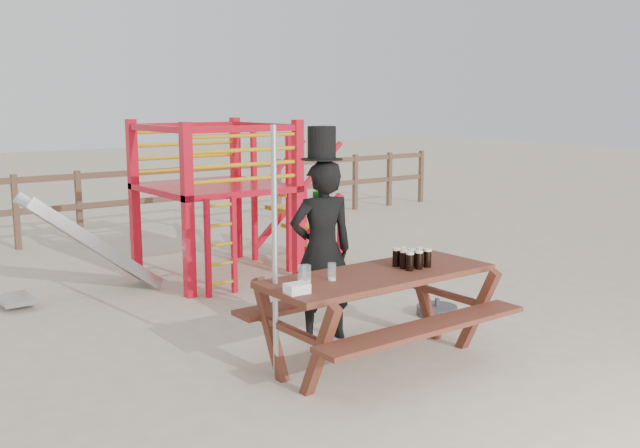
{
  "coord_description": "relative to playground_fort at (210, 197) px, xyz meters",
  "views": [
    {
      "loc": [
        -4.38,
        -4.79,
        2.34
      ],
      "look_at": [
        -0.15,
        0.8,
        1.13
      ],
      "focal_mm": 40.0,
      "sensor_mm": 36.0,
      "label": 1
    }
  ],
  "objects": [
    {
      "name": "ground",
      "position": [
        -0.12,
        -3.58,
        -1.07
      ],
      "size": [
        60.0,
        60.0,
        0.0
      ],
      "primitive_type": "plane",
      "color": "beige",
      "rests_on": "ground"
    },
    {
      "name": "back_fence",
      "position": [
        -0.12,
        3.42,
        -0.34
      ],
      "size": [
        15.09,
        0.09,
        1.2
      ],
      "color": "brown",
      "rests_on": "ground"
    },
    {
      "name": "playground_fort",
      "position": [
        0.0,
        0.0,
        0.0
      ],
      "size": [
        4.71,
        1.84,
        2.1
      ],
      "color": "red",
      "rests_on": "ground"
    },
    {
      "name": "picnic_table",
      "position": [
        -0.38,
        -3.79,
        -0.54
      ],
      "size": [
        2.17,
        1.5,
        0.84
      ],
      "rotation": [
        0.0,
        0.0,
        -0.0
      ],
      "color": "maroon",
      "rests_on": "ground"
    },
    {
      "name": "man_with_hat",
      "position": [
        -0.38,
        -2.95,
        -0.13
      ],
      "size": [
        0.74,
        0.58,
        2.11
      ],
      "rotation": [
        0.0,
        0.0,
        2.88
      ],
      "color": "black",
      "rests_on": "ground"
    },
    {
      "name": "metal_pole",
      "position": [
        -1.32,
        -3.55,
        0.0
      ],
      "size": [
        0.05,
        0.05,
        2.15
      ],
      "primitive_type": "cylinder",
      "color": "#B2B2B7",
      "rests_on": "ground"
    },
    {
      "name": "parasol_base",
      "position": [
        1.12,
        -3.09,
        -1.02
      ],
      "size": [
        0.45,
        0.45,
        0.19
      ],
      "color": "#39393F",
      "rests_on": "ground"
    },
    {
      "name": "paper_bag",
      "position": [
        -1.36,
        -3.92,
        -0.19
      ],
      "size": [
        0.19,
        0.15,
        0.08
      ],
      "primitive_type": "cube",
      "rotation": [
        0.0,
        0.0,
        -0.06
      ],
      "color": "white",
      "rests_on": "picnic_table"
    },
    {
      "name": "stout_pints",
      "position": [
        -0.01,
        -3.81,
        -0.15
      ],
      "size": [
        0.3,
        0.28,
        0.17
      ],
      "color": "black",
      "rests_on": "picnic_table"
    },
    {
      "name": "empty_glasses",
      "position": [
        -1.03,
        -3.7,
        -0.16
      ],
      "size": [
        0.32,
        0.16,
        0.15
      ],
      "color": "silver",
      "rests_on": "picnic_table"
    }
  ]
}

